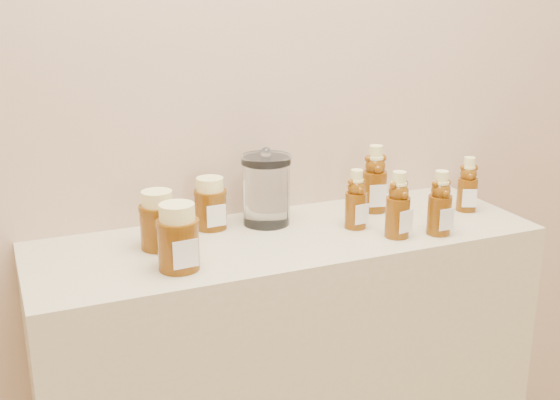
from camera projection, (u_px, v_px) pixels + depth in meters
name	position (u px, v px, depth m)	size (l,w,h in m)	color
wall_back	(255.00, 34.00, 1.70)	(3.50, 0.02, 2.70)	tan
display_table	(287.00, 400.00, 1.79)	(1.20, 0.40, 0.90)	#BEB28B
bear_bottle_back_left	(356.00, 195.00, 1.68)	(0.06, 0.06, 0.16)	#572B06
bear_bottle_back_mid	(375.00, 174.00, 1.80)	(0.07, 0.07, 0.20)	#572B06
bear_bottle_back_right	(468.00, 181.00, 1.81)	(0.05, 0.05, 0.16)	#572B06
bear_bottle_front_left	(398.00, 200.00, 1.62)	(0.06, 0.06, 0.18)	#572B06
bear_bottle_front_right	(440.00, 199.00, 1.64)	(0.06, 0.06, 0.17)	#572B06
honey_jar_left	(158.00, 220.00, 1.56)	(0.08, 0.08, 0.13)	#572B06
honey_jar_back	(210.00, 203.00, 1.69)	(0.08, 0.08, 0.13)	#572B06
honey_jar_front	(178.00, 237.00, 1.44)	(0.09, 0.09, 0.14)	#572B06
glass_canister	(266.00, 187.00, 1.71)	(0.12, 0.12, 0.19)	white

